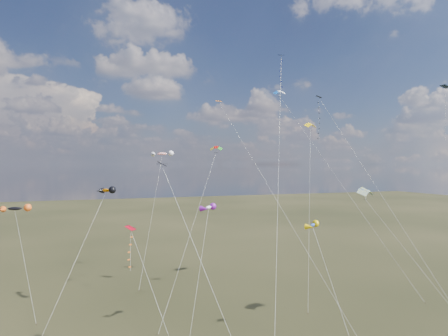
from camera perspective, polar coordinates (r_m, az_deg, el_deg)
name	(u,v)px	position (r m, az deg, el deg)	size (l,w,h in m)	color
diamond_black_high	(325,127)	(61.69, 14.24, 5.74)	(3.92, 25.40, 30.00)	black
diamond_navy_tall	(281,87)	(55.18, 8.12, 11.32)	(13.76, 24.41, 34.92)	#081A47
diamond_black_mid	(187,227)	(33.79, -5.25, -8.42)	(6.31, 11.35, 19.72)	black
diamond_red_low	(132,252)	(43.94, -12.99, -11.66)	(4.65, 6.97, 13.00)	#BB0216
diamond_orange_center	(254,161)	(54.28, 4.27, 1.05)	(8.34, 24.75, 29.25)	#CA6415
parafoil_yellow	(310,125)	(69.68, 12.25, 6.04)	(10.31, 14.92, 26.95)	yellow
parafoil_blue_white	(281,93)	(70.05, 8.11, 10.58)	(14.51, 19.05, 32.56)	blue
parafoil_striped	(366,190)	(54.06, 19.59, -2.98)	(9.23, 10.59, 16.97)	yellow
parafoil_tricolor	(216,148)	(63.92, -1.19, 2.83)	(13.36, 16.51, 22.77)	yellow
novelty_black_orange	(15,209)	(63.38, -27.71, -5.18)	(5.52, 10.07, 13.87)	black
novelty_orange_black	(106,191)	(58.09, -16.53, -3.13)	(9.04, 12.33, 16.45)	orange
novelty_white_purple	(209,208)	(48.63, -2.22, -5.71)	(5.69, 8.19, 14.71)	white
novelty_redwhite_stripe	(162,154)	(74.41, -8.81, 1.99)	(7.67, 11.85, 22.05)	red
novelty_blue_yellow	(313,226)	(42.24, 12.60, -8.08)	(2.21, 11.82, 13.67)	#2247B1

